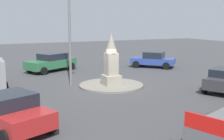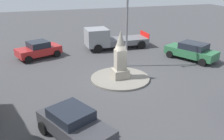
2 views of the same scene
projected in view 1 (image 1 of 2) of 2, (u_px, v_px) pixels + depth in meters
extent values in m
plane|color=#424244|center=(111.00, 86.00, 19.01)|extent=(80.00, 80.00, 0.00)
cylinder|color=gray|center=(111.00, 85.00, 18.99)|extent=(4.23, 4.23, 0.13)
cube|color=#9E9687|center=(111.00, 80.00, 18.93)|extent=(1.08, 1.08, 0.63)
cube|color=#9E9687|center=(111.00, 64.00, 18.76)|extent=(0.73, 0.73, 1.45)
cone|color=#9E9687|center=(111.00, 43.00, 18.52)|extent=(0.81, 0.81, 1.33)
cylinder|color=slate|center=(69.00, 21.00, 18.50)|extent=(0.16, 0.16, 8.58)
cylinder|color=black|center=(220.00, 81.00, 19.19)|extent=(0.48, 0.67, 0.64)
cylinder|color=black|center=(205.00, 88.00, 17.09)|extent=(0.48, 0.67, 0.64)
cube|color=#B22323|center=(10.00, 115.00, 11.22)|extent=(4.21, 3.08, 0.66)
cube|color=#1E232D|center=(9.00, 100.00, 11.13)|extent=(2.16, 2.17, 0.52)
cylinder|color=black|center=(50.00, 125.00, 11.03)|extent=(0.68, 0.44, 0.64)
cylinder|color=black|center=(5.00, 139.00, 9.72)|extent=(0.68, 0.44, 0.64)
cylinder|color=black|center=(16.00, 110.00, 12.83)|extent=(0.68, 0.44, 0.64)
cube|color=#2D6B42|center=(51.00, 64.00, 24.57)|extent=(3.60, 4.75, 0.68)
cube|color=#1E232D|center=(53.00, 56.00, 24.62)|extent=(2.46, 2.69, 0.54)
cylinder|color=black|center=(44.00, 71.00, 22.88)|extent=(0.49, 0.67, 0.64)
cylinder|color=black|center=(30.00, 69.00, 23.95)|extent=(0.49, 0.67, 0.64)
cylinder|color=black|center=(71.00, 66.00, 25.30)|extent=(0.49, 0.67, 0.64)
cylinder|color=black|center=(58.00, 64.00, 26.37)|extent=(0.49, 0.67, 0.64)
cube|color=#2D479E|center=(153.00, 61.00, 26.69)|extent=(4.09, 4.06, 0.55)
cube|color=#1E232D|center=(154.00, 55.00, 26.57)|extent=(2.44, 2.43, 0.59)
cylinder|color=black|center=(136.00, 64.00, 26.35)|extent=(0.61, 0.61, 0.64)
cylinder|color=black|center=(141.00, 62.00, 28.05)|extent=(0.61, 0.61, 0.64)
cylinder|color=black|center=(166.00, 66.00, 25.42)|extent=(0.61, 0.61, 0.64)
cylinder|color=black|center=(169.00, 63.00, 27.12)|extent=(0.61, 0.61, 0.64)
cube|color=red|center=(215.00, 127.00, 8.42)|extent=(1.94, 0.70, 0.50)
cylinder|color=black|center=(195.00, 134.00, 9.85)|extent=(0.53, 0.89, 0.84)
cylinder|color=black|center=(5.00, 90.00, 16.26)|extent=(0.84, 0.28, 0.84)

